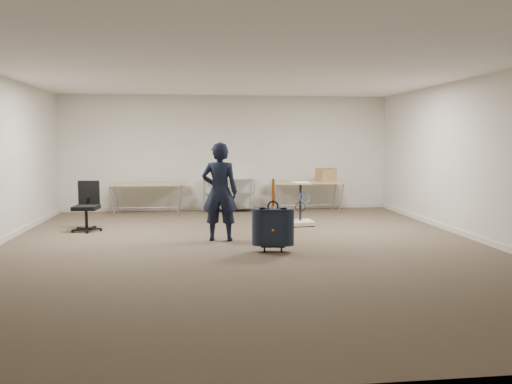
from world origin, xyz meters
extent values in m
plane|color=#413627|center=(0.00, 0.00, 0.00)|extent=(9.00, 9.00, 0.00)
plane|color=silver|center=(0.00, 4.50, 1.40)|extent=(8.00, 0.00, 8.00)
plane|color=silver|center=(0.00, -4.50, 1.40)|extent=(8.00, 0.00, 8.00)
plane|color=silver|center=(4.00, 0.00, 1.40)|extent=(0.00, 9.00, 9.00)
plane|color=white|center=(0.00, 0.00, 2.80)|extent=(8.00, 8.00, 0.00)
cube|color=beige|center=(0.00, 4.49, 0.05)|extent=(8.00, 0.02, 0.10)
cube|color=beige|center=(3.99, 0.00, 0.05)|extent=(0.02, 9.00, 0.10)
cube|color=tan|center=(-1.90, 3.95, 0.71)|extent=(1.80, 0.75, 0.03)
cylinder|color=gray|center=(-1.90, 3.95, 0.15)|extent=(1.50, 0.02, 0.02)
cylinder|color=gray|center=(-2.65, 3.65, 0.35)|extent=(0.13, 0.04, 0.69)
cylinder|color=gray|center=(-1.15, 3.65, 0.35)|extent=(0.13, 0.04, 0.69)
cylinder|color=gray|center=(-2.65, 4.25, 0.35)|extent=(0.13, 0.04, 0.69)
cylinder|color=gray|center=(-1.15, 4.25, 0.35)|extent=(0.13, 0.04, 0.69)
cube|color=tan|center=(1.90, 3.95, 0.71)|extent=(1.80, 0.75, 0.03)
cylinder|color=gray|center=(1.90, 3.95, 0.15)|extent=(1.50, 0.02, 0.02)
cylinder|color=gray|center=(1.15, 3.65, 0.35)|extent=(0.13, 0.04, 0.69)
cylinder|color=gray|center=(2.65, 3.65, 0.35)|extent=(0.13, 0.04, 0.69)
cylinder|color=gray|center=(1.15, 4.25, 0.35)|extent=(0.13, 0.04, 0.69)
cylinder|color=gray|center=(2.65, 4.25, 0.35)|extent=(0.13, 0.04, 0.69)
cylinder|color=silver|center=(-0.60, 3.98, 0.40)|extent=(0.02, 0.02, 0.80)
cylinder|color=silver|center=(0.60, 3.98, 0.40)|extent=(0.02, 0.02, 0.80)
cylinder|color=silver|center=(-0.60, 4.42, 0.40)|extent=(0.02, 0.02, 0.80)
cylinder|color=silver|center=(0.60, 4.42, 0.40)|extent=(0.02, 0.02, 0.80)
cube|color=silver|center=(0.00, 4.20, 0.10)|extent=(1.20, 0.45, 0.02)
cube|color=silver|center=(0.00, 4.20, 0.45)|extent=(1.20, 0.45, 0.02)
cube|color=silver|center=(0.00, 4.20, 0.78)|extent=(1.20, 0.45, 0.01)
imported|color=black|center=(-0.37, 0.70, 0.84)|extent=(0.67, 0.49, 1.69)
cube|color=black|center=(0.41, -0.27, 0.39)|extent=(0.45, 0.30, 0.57)
cube|color=black|center=(0.41, -0.25, 0.09)|extent=(0.39, 0.22, 0.03)
cylinder|color=black|center=(0.28, -0.25, 0.04)|extent=(0.04, 0.08, 0.08)
cylinder|color=black|center=(0.54, -0.29, 0.04)|extent=(0.04, 0.08, 0.08)
torus|color=black|center=(0.41, -0.27, 0.71)|extent=(0.18, 0.05, 0.18)
cube|color=orange|center=(0.41, -0.25, 0.92)|extent=(0.04, 0.01, 0.44)
cylinder|color=black|center=(-2.84, 1.89, 0.04)|extent=(0.57, 0.57, 0.09)
cylinder|color=black|center=(-2.84, 1.89, 0.24)|extent=(0.06, 0.06, 0.38)
cube|color=black|center=(-2.84, 1.89, 0.45)|extent=(0.48, 0.48, 0.08)
cube|color=black|center=(-2.82, 2.10, 0.72)|extent=(0.40, 0.09, 0.46)
cube|color=#EEE3CC|center=(1.33, 2.03, 0.06)|extent=(0.51, 0.51, 0.08)
cylinder|color=black|center=(1.14, 1.84, 0.02)|extent=(0.06, 0.06, 0.04)
cylinder|color=black|center=(1.33, 2.08, 0.48)|extent=(0.05, 0.05, 0.76)
cube|color=#EEE3CC|center=(1.33, 2.03, 0.86)|extent=(0.36, 0.31, 0.04)
torus|color=blue|center=(1.38, 1.96, 0.57)|extent=(0.25, 0.12, 0.24)
cube|color=#986646|center=(2.35, 3.98, 0.89)|extent=(0.49, 0.43, 0.31)
camera|label=1|loc=(-0.75, -7.77, 1.73)|focal=35.00mm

